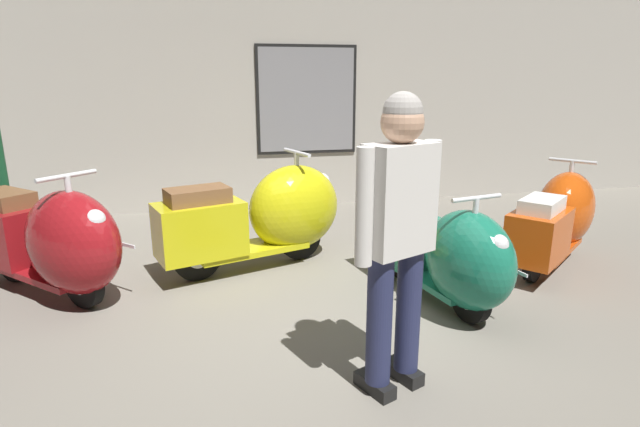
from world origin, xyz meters
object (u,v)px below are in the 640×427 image
scooter_1 (268,215)px  scooter_3 (558,218)px  visitor_0 (398,227)px  scooter_2 (447,253)px  scooter_0 (53,241)px

scooter_1 → scooter_3: (2.83, -0.53, -0.05)m
scooter_3 → visitor_0: 2.94m
scooter_1 → scooter_2: 1.78m
scooter_1 → scooter_2: size_ratio=1.14×
scooter_1 → scooter_2: scooter_1 is taller
scooter_3 → visitor_0: bearing=177.3°
visitor_0 → scooter_3: bearing=-77.6°
scooter_0 → visitor_0: visitor_0 is taller
scooter_0 → scooter_2: scooter_0 is taller
scooter_0 → scooter_3: (4.66, -0.15, -0.04)m
scooter_1 → scooter_2: bearing=-61.9°
scooter_1 → visitor_0: size_ratio=1.09×
scooter_0 → scooter_1: scooter_1 is taller
scooter_2 → scooter_3: scooter_3 is taller
scooter_1 → scooter_3: scooter_1 is taller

